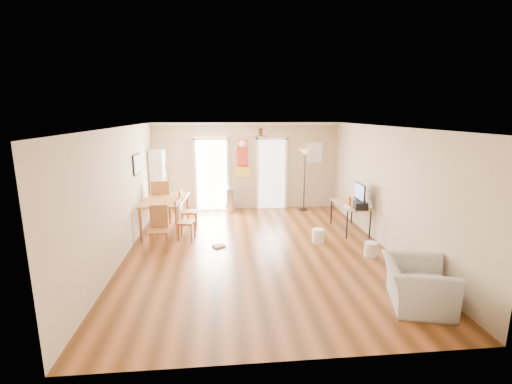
{
  "coord_description": "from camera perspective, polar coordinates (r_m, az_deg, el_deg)",
  "views": [
    {
      "loc": [
        -0.75,
        -7.15,
        2.87
      ],
      "look_at": [
        0.0,
        0.6,
        1.15
      ],
      "focal_mm": 25.18,
      "sensor_mm": 36.0,
      "label": 1
    }
  ],
  "objects": [
    {
      "name": "bathroom_doorway",
      "position": [
        10.9,
        2.47,
        2.82
      ],
      "size": [
        0.8,
        0.1,
        2.1
      ],
      "primitive_type": null,
      "color": "white",
      "rests_on": "wall_back"
    },
    {
      "name": "floor_cloth",
      "position": [
        7.98,
        -5.89,
        -8.55
      ],
      "size": [
        0.31,
        0.29,
        0.04
      ],
      "primitive_type": "cube",
      "rotation": [
        0.0,
        0.0,
        0.47
      ],
      "color": "gray",
      "rests_on": "floor"
    },
    {
      "name": "framed_poster",
      "position": [
        8.86,
        -18.41,
        4.22
      ],
      "size": [
        0.04,
        0.66,
        0.48
      ],
      "primitive_type": "cube",
      "color": "black",
      "rests_on": "wall_left"
    },
    {
      "name": "floor",
      "position": [
        7.74,
        0.43,
        -9.3
      ],
      "size": [
        7.0,
        7.0,
        0.0
      ],
      "primitive_type": "plane",
      "color": "brown",
      "rests_on": "ground"
    },
    {
      "name": "armchair",
      "position": [
        6.09,
        24.22,
        -13.22
      ],
      "size": [
        1.17,
        1.27,
        0.69
      ],
      "primitive_type": "imported",
      "rotation": [
        0.0,
        0.0,
        1.3
      ],
      "color": "#AFAFAA",
      "rests_on": "floor"
    },
    {
      "name": "trash_can",
      "position": [
        10.63,
        -4.06,
        -1.27
      ],
      "size": [
        0.37,
        0.37,
        0.71
      ],
      "primitive_type": "cylinder",
      "rotation": [
        0.0,
        0.0,
        0.15
      ],
      "color": "#B0B0B2",
      "rests_on": "floor"
    },
    {
      "name": "wall_left",
      "position": [
        7.59,
        -20.67,
        -0.29
      ],
      "size": [
        0.04,
        7.0,
        2.6
      ],
      "primitive_type": null,
      "color": "beige",
      "rests_on": "floor"
    },
    {
      "name": "ceiling_fan",
      "position": [
        6.91,
        0.73,
        8.8
      ],
      "size": [
        1.24,
        1.24,
        0.2
      ],
      "primitive_type": null,
      "color": "#593819",
      "rests_on": "ceiling"
    },
    {
      "name": "dining_table",
      "position": [
        9.2,
        -14.09,
        -3.5
      ],
      "size": [
        1.07,
        1.66,
        0.8
      ],
      "primitive_type": null,
      "rotation": [
        0.0,
        0.0,
        -0.07
      ],
      "color": "#A97236",
      "rests_on": "floor"
    },
    {
      "name": "dining_chair_right_b",
      "position": [
        8.43,
        -11.11,
        -4.4
      ],
      "size": [
        0.44,
        0.44,
        0.92
      ],
      "primitive_type": null,
      "rotation": [
        0.0,
        0.0,
        1.39
      ],
      "color": "#976030",
      "rests_on": "floor"
    },
    {
      "name": "kitchen_doorway",
      "position": [
        10.8,
        -7.05,
        2.65
      ],
      "size": [
        0.9,
        0.1,
        2.1
      ],
      "primitive_type": null,
      "color": "white",
      "rests_on": "wall_back"
    },
    {
      "name": "wastebasket_a",
      "position": [
        8.28,
        9.84,
        -6.87
      ],
      "size": [
        0.33,
        0.33,
        0.31
      ],
      "primitive_type": "cylinder",
      "rotation": [
        0.0,
        0.0,
        -0.26
      ],
      "color": "white",
      "rests_on": "floor"
    },
    {
      "name": "crown_molding",
      "position": [
        7.2,
        0.47,
        9.99
      ],
      "size": [
        5.5,
        7.0,
        0.08
      ],
      "primitive_type": null,
      "color": "white",
      "rests_on": "wall_back"
    },
    {
      "name": "wall_back",
      "position": [
        10.79,
        -1.49,
        4.08
      ],
      "size": [
        5.5,
        0.04,
        2.6
      ],
      "primitive_type": null,
      "color": "beige",
      "rests_on": "floor"
    },
    {
      "name": "ceiling",
      "position": [
        7.2,
        0.47,
        10.3
      ],
      "size": [
        5.5,
        7.0,
        0.0
      ],
      "primitive_type": null,
      "color": "silver",
      "rests_on": "floor"
    },
    {
      "name": "wall_right",
      "position": [
        8.12,
        20.14,
        0.53
      ],
      "size": [
        0.04,
        7.0,
        2.6
      ],
      "primitive_type": null,
      "color": "beige",
      "rests_on": "floor"
    },
    {
      "name": "wastebasket_b",
      "position": [
        7.77,
        17.74,
        -8.68
      ],
      "size": [
        0.31,
        0.31,
        0.3
      ],
      "primitive_type": "cylinder",
      "rotation": [
        0.0,
        0.0,
        -0.25
      ],
      "color": "silver",
      "rests_on": "floor"
    },
    {
      "name": "bookshelf",
      "position": [
        10.65,
        -15.13,
        1.56
      ],
      "size": [
        0.49,
        0.89,
        1.88
      ],
      "primitive_type": null,
      "rotation": [
        0.0,
        0.0,
        -0.15
      ],
      "color": "white",
      "rests_on": "floor"
    },
    {
      "name": "ac_grille",
      "position": [
        11.05,
        9.24,
        6.2
      ],
      "size": [
        0.5,
        0.04,
        0.6
      ],
      "primitive_type": "cube",
      "color": "white",
      "rests_on": "wall_back"
    },
    {
      "name": "dining_chair_near",
      "position": [
        7.94,
        -15.23,
        -5.63
      ],
      "size": [
        0.41,
        0.41,
        0.93
      ],
      "primitive_type": null,
      "rotation": [
        0.0,
        0.0,
        0.06
      ],
      "color": "#A86236",
      "rests_on": "floor"
    },
    {
      "name": "keyboard",
      "position": [
        8.8,
        14.26,
        -2.3
      ],
      "size": [
        0.16,
        0.37,
        0.01
      ],
      "primitive_type": "cube",
      "rotation": [
        0.0,
        0.0,
        -0.13
      ],
      "color": "white",
      "rests_on": "computer_desk"
    },
    {
      "name": "dining_chair_right_a",
      "position": [
        9.19,
        -10.65,
        -2.79
      ],
      "size": [
        0.41,
        0.41,
        0.98
      ],
      "primitive_type": null,
      "rotation": [
        0.0,
        0.0,
        1.58
      ],
      "color": "brown",
      "rests_on": "floor"
    },
    {
      "name": "torchiere_lamp",
      "position": [
        10.78,
        7.7,
        1.88
      ],
      "size": [
        0.36,
        0.36,
        1.83
      ],
      "primitive_type": null,
      "rotation": [
        0.0,
        0.0,
        0.05
      ],
      "color": "black",
      "rests_on": "floor"
    },
    {
      "name": "imac",
      "position": [
        8.79,
        16.12,
        -0.53
      ],
      "size": [
        0.29,
        0.61,
        0.58
      ],
      "primitive_type": null,
      "rotation": [
        0.0,
        0.0,
        0.35
      ],
      "color": "black",
      "rests_on": "computer_desk"
    },
    {
      "name": "printer",
      "position": [
        8.7,
        16.26,
        -2.06
      ],
      "size": [
        0.33,
        0.37,
        0.17
      ],
      "primitive_type": "cube",
      "rotation": [
        0.0,
        0.0,
        -0.14
      ],
      "color": "black",
      "rests_on": "computer_desk"
    },
    {
      "name": "computer_desk",
      "position": [
        9.2,
        14.64,
        -3.92
      ],
      "size": [
        0.64,
        1.27,
        0.68
      ],
      "primitive_type": null,
      "color": "tan",
      "rests_on": "floor"
    },
    {
      "name": "wall_decal",
      "position": [
        10.73,
        -2.16,
        5.37
      ],
      "size": [
        0.46,
        0.03,
        1.1
      ],
      "primitive_type": "cube",
      "color": "red",
      "rests_on": "wall_back"
    },
    {
      "name": "orange_bottle",
      "position": [
        8.93,
        14.63,
        -1.4
      ],
      "size": [
        0.09,
        0.09,
        0.23
      ],
      "primitive_type": "cylinder",
      "rotation": [
        0.0,
        0.0,
        0.25
      ],
      "color": "orange",
      "rests_on": "computer_desk"
    },
    {
      "name": "dining_chair_far",
      "position": [
        9.89,
        -14.71,
        -1.44
      ],
      "size": [
        0.49,
        0.49,
        1.14
      ],
      "primitive_type": null,
      "rotation": [
        0.0,
        0.0,
        3.2
      ],
      "color": "brown",
      "rests_on": "floor"
    },
    {
      "name": "wall_front",
      "position": [
        4.05,
        5.7,
        -10.42
      ],
      "size": [
        5.5,
        0.04,
        2.6
      ],
      "primitive_type": null,
      "color": "beige",
      "rests_on": "floor"
    }
  ]
}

